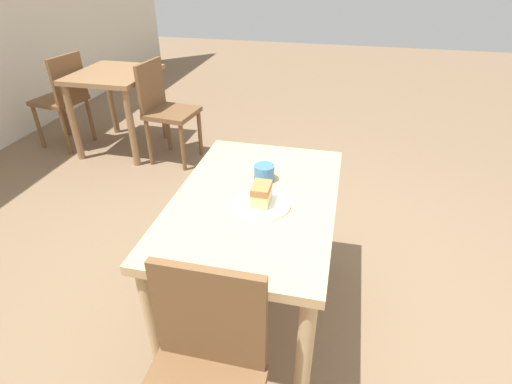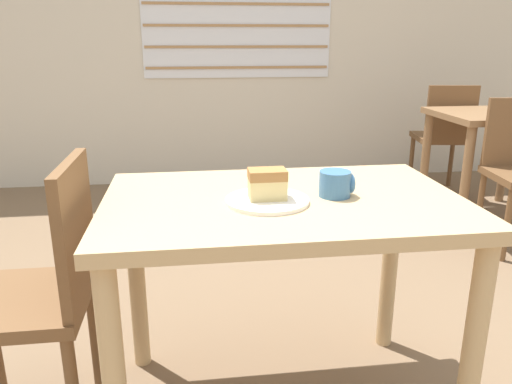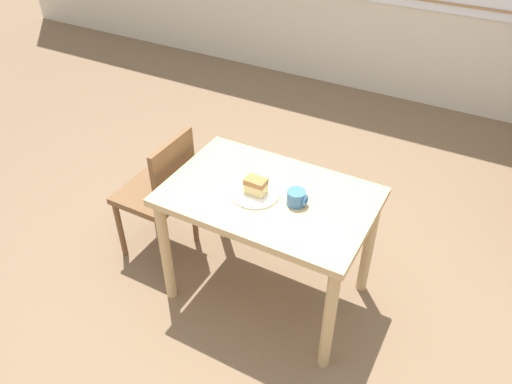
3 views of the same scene
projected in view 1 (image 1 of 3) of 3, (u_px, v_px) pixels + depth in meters
name	position (u px, v px, depth m)	size (l,w,h in m)	color
ground_plane	(287.00, 312.00, 2.12)	(14.00, 14.00, 0.00)	#7A6047
dining_table_near	(255.00, 219.00, 1.78)	(1.06, 0.69, 0.74)	tan
dining_table_far	(116.00, 88.00, 3.58)	(0.73, 0.66, 0.72)	olive
chair_far_corner	(165.00, 108.00, 3.43)	(0.43, 0.43, 0.86)	brown
chair_far_opposite	(63.00, 97.00, 3.68)	(0.44, 0.44, 0.86)	brown
plate	(262.00, 204.00, 1.66)	(0.24, 0.24, 0.01)	white
cake_slice	(261.00, 194.00, 1.64)	(0.11, 0.07, 0.09)	#E0C67F
coffee_mug	(264.00, 172.00, 1.83)	(0.10, 0.09, 0.08)	teal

